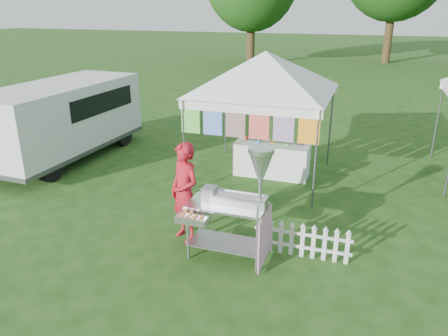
% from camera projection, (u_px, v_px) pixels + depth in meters
% --- Properties ---
extents(ground, '(120.00, 120.00, 0.00)m').
position_uv_depth(ground, '(213.00, 246.00, 7.61)').
color(ground, '#184213').
rests_on(ground, ground).
extents(canopy_main, '(4.24, 4.24, 3.45)m').
position_uv_depth(canopy_main, '(266.00, 51.00, 9.66)').
color(canopy_main, '#59595E').
rests_on(canopy_main, ground).
extents(donut_cart, '(1.41, 0.95, 1.95)m').
position_uv_depth(donut_cart, '(239.00, 196.00, 6.84)').
color(donut_cart, gray).
rests_on(donut_cart, ground).
extents(vendor, '(0.78, 0.71, 1.80)m').
position_uv_depth(vendor, '(185.00, 193.00, 7.57)').
color(vendor, '#AE1522').
rests_on(vendor, ground).
extents(cargo_van, '(2.14, 4.94, 2.02)m').
position_uv_depth(cargo_van, '(65.00, 118.00, 11.78)').
color(cargo_van, silver).
rests_on(cargo_van, ground).
extents(picket_fence, '(1.62, 0.05, 0.56)m').
position_uv_depth(picket_fence, '(302.00, 241.00, 7.21)').
color(picket_fence, silver).
rests_on(picket_fence, ground).
extents(display_table, '(1.80, 0.70, 0.81)m').
position_uv_depth(display_table, '(271.00, 159.00, 10.68)').
color(display_table, white).
rests_on(display_table, ground).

